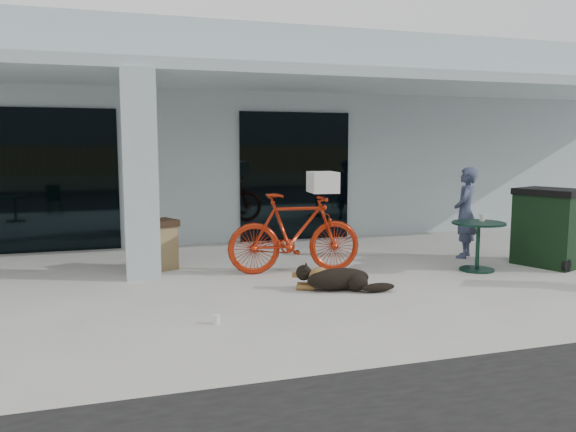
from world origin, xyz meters
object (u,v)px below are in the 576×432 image
object	(u,v)px
bicycle	(295,233)
wheeled_bin	(550,227)
person	(465,213)
trash_receptacle	(160,244)
dog	(338,278)
cafe_table_far	(478,246)

from	to	relation	value
bicycle	wheeled_bin	xyz separation A→B (m)	(4.26, -0.70, 0.01)
person	trash_receptacle	world-z (taller)	person
dog	cafe_table_far	world-z (taller)	cafe_table_far
dog	trash_receptacle	world-z (taller)	trash_receptacle
dog	cafe_table_far	xyz separation A→B (m)	(2.61, 0.49, 0.22)
cafe_table_far	trash_receptacle	size ratio (longest dim) A/B	1.03
dog	wheeled_bin	xyz separation A→B (m)	(4.01, 0.50, 0.47)
person	cafe_table_far	bearing A→B (deg)	18.72
dog	person	size ratio (longest dim) A/B	0.65
bicycle	cafe_table_far	size ratio (longest dim) A/B	2.51
dog	wheeled_bin	size ratio (longest dim) A/B	0.82
trash_receptacle	person	bearing A→B (deg)	-6.45
cafe_table_far	trash_receptacle	world-z (taller)	trash_receptacle
dog	cafe_table_far	bearing A→B (deg)	34.20
person	wheeled_bin	world-z (taller)	person
dog	wheeled_bin	bearing A→B (deg)	30.59
dog	wheeled_bin	distance (m)	4.07
bicycle	cafe_table_far	distance (m)	2.96
trash_receptacle	wheeled_bin	world-z (taller)	wheeled_bin
person	trash_receptacle	size ratio (longest dim) A/B	1.99
cafe_table_far	trash_receptacle	bearing A→B (deg)	161.72
bicycle	trash_receptacle	size ratio (longest dim) A/B	2.60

